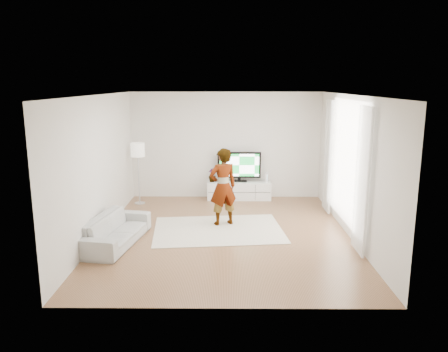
{
  "coord_description": "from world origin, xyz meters",
  "views": [
    {
      "loc": [
        0.05,
        -8.46,
        3.03
      ],
      "look_at": [
        -0.03,
        0.4,
        1.13
      ],
      "focal_mm": 35.0,
      "sensor_mm": 36.0,
      "label": 1
    }
  ],
  "objects_px": {
    "media_console": "(239,190)",
    "television": "(239,166)",
    "rug": "(218,230)",
    "player": "(223,187)",
    "sofa": "(116,230)",
    "floor_lamp": "(138,152)"
  },
  "relations": [
    {
      "from": "rug",
      "to": "player",
      "type": "bearing_deg",
      "value": 75.11
    },
    {
      "from": "player",
      "to": "sofa",
      "type": "bearing_deg",
      "value": 7.12
    },
    {
      "from": "media_console",
      "to": "player",
      "type": "height_order",
      "value": "player"
    },
    {
      "from": "rug",
      "to": "floor_lamp",
      "type": "height_order",
      "value": "floor_lamp"
    },
    {
      "from": "television",
      "to": "sofa",
      "type": "distance_m",
      "value": 4.19
    },
    {
      "from": "rug",
      "to": "sofa",
      "type": "bearing_deg",
      "value": -157.24
    },
    {
      "from": "player",
      "to": "sofa",
      "type": "relative_size",
      "value": 0.88
    },
    {
      "from": "player",
      "to": "rug",
      "type": "bearing_deg",
      "value": 52.27
    },
    {
      "from": "rug",
      "to": "sofa",
      "type": "distance_m",
      "value": 2.12
    },
    {
      "from": "media_console",
      "to": "sofa",
      "type": "relative_size",
      "value": 0.88
    },
    {
      "from": "media_console",
      "to": "television",
      "type": "relative_size",
      "value": 1.47
    },
    {
      "from": "rug",
      "to": "sofa",
      "type": "height_order",
      "value": "sofa"
    },
    {
      "from": "rug",
      "to": "floor_lamp",
      "type": "bearing_deg",
      "value": 135.13
    },
    {
      "from": "rug",
      "to": "player",
      "type": "height_order",
      "value": "player"
    },
    {
      "from": "sofa",
      "to": "floor_lamp",
      "type": "height_order",
      "value": "floor_lamp"
    },
    {
      "from": "television",
      "to": "rug",
      "type": "height_order",
      "value": "television"
    },
    {
      "from": "television",
      "to": "player",
      "type": "relative_size",
      "value": 0.68
    },
    {
      "from": "rug",
      "to": "sofa",
      "type": "relative_size",
      "value": 1.4
    },
    {
      "from": "media_console",
      "to": "television",
      "type": "bearing_deg",
      "value": 90.0
    },
    {
      "from": "media_console",
      "to": "player",
      "type": "bearing_deg",
      "value": -100.65
    },
    {
      "from": "television",
      "to": "floor_lamp",
      "type": "bearing_deg",
      "value": -169.08
    },
    {
      "from": "television",
      "to": "floor_lamp",
      "type": "height_order",
      "value": "floor_lamp"
    }
  ]
}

